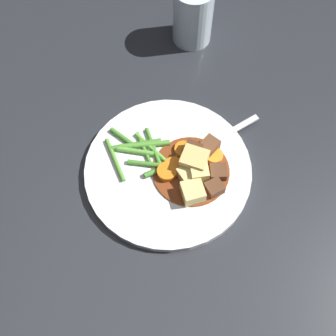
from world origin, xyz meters
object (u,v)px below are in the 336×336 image
object	(u,v)px
potato_chunk_0	(199,173)
dinner_plate	(168,170)
potato_chunk_1	(193,192)
carrot_slice_0	(169,172)
potato_chunk_3	(189,174)
carrot_slice_2	(174,166)
meat_chunk_3	(218,173)
meat_chunk_0	(214,188)
carrot_slice_3	(214,156)
fork	(211,143)
carrot_slice_1	(183,150)
potato_chunk_2	(194,161)
meat_chunk_2	(208,148)
water_glass	(196,15)
meat_chunk_1	(192,152)

from	to	relation	value
potato_chunk_0	dinner_plate	bearing A→B (deg)	169.51
potato_chunk_0	potato_chunk_1	xyz separation A→B (m)	(-0.01, -0.03, -0.00)
carrot_slice_0	potato_chunk_3	xyz separation A→B (m)	(0.03, -0.00, 0.00)
carrot_slice_0	potato_chunk_1	distance (m)	0.05
dinner_plate	potato_chunk_3	distance (m)	0.04
potato_chunk_0	carrot_slice_2	bearing A→B (deg)	163.57
potato_chunk_0	potato_chunk_3	bearing A→B (deg)	-172.16
meat_chunk_3	carrot_slice_0	bearing A→B (deg)	-172.74
meat_chunk_0	carrot_slice_3	bearing A→B (deg)	95.57
carrot_slice_3	fork	bearing A→B (deg)	105.72
fork	carrot_slice_2	bearing A→B (deg)	-135.65
carrot_slice_1	meat_chunk_0	size ratio (longest dim) A/B	1.16
carrot_slice_3	carrot_slice_0	bearing A→B (deg)	-149.66
dinner_plate	potato_chunk_0	size ratio (longest dim) A/B	8.77
carrot_slice_0	potato_chunk_1	size ratio (longest dim) A/B	0.95
potato_chunk_3	potato_chunk_1	bearing A→B (deg)	-71.17
potato_chunk_1	potato_chunk_2	size ratio (longest dim) A/B	0.83
potato_chunk_1	meat_chunk_2	distance (m)	0.08
dinner_plate	meat_chunk_0	size ratio (longest dim) A/B	10.57
carrot_slice_3	water_glass	distance (m)	0.27
potato_chunk_3	meat_chunk_1	world-z (taller)	meat_chunk_1
carrot_slice_1	fork	xyz separation A→B (m)	(0.04, 0.02, -0.00)
carrot_slice_1	meat_chunk_3	size ratio (longest dim) A/B	1.15
potato_chunk_2	water_glass	world-z (taller)	water_glass
carrot_slice_3	water_glass	bearing A→B (deg)	103.79
meat_chunk_1	meat_chunk_3	size ratio (longest dim) A/B	1.13
potato_chunk_0	meat_chunk_1	xyz separation A→B (m)	(-0.01, 0.04, -0.00)
meat_chunk_0	meat_chunk_2	bearing A→B (deg)	104.38
meat_chunk_3	potato_chunk_1	bearing A→B (deg)	-130.72
dinner_plate	meat_chunk_3	world-z (taller)	meat_chunk_3
potato_chunk_2	potato_chunk_3	world-z (taller)	potato_chunk_2
meat_chunk_2	meat_chunk_3	distance (m)	0.04
potato_chunk_3	potato_chunk_0	bearing A→B (deg)	7.84
carrot_slice_1	carrot_slice_3	distance (m)	0.05
carrot_slice_1	meat_chunk_2	size ratio (longest dim) A/B	0.90
carrot_slice_2	potato_chunk_0	bearing A→B (deg)	-16.43
potato_chunk_2	carrot_slice_0	bearing A→B (deg)	-151.82
carrot_slice_1	meat_chunk_2	xyz separation A→B (m)	(0.04, 0.00, 0.01)
carrot_slice_1	potato_chunk_0	world-z (taller)	potato_chunk_0
potato_chunk_3	meat_chunk_0	world-z (taller)	potato_chunk_3
meat_chunk_0	carrot_slice_1	bearing A→B (deg)	132.21
carrot_slice_1	dinner_plate	bearing A→B (deg)	-120.34
carrot_slice_3	water_glass	world-z (taller)	water_glass
carrot_slice_3	meat_chunk_3	distance (m)	0.03
potato_chunk_1	meat_chunk_3	bearing A→B (deg)	49.28
meat_chunk_3	water_glass	world-z (taller)	water_glass
fork	water_glass	distance (m)	0.25
meat_chunk_0	dinner_plate	bearing A→B (deg)	160.04
carrot_slice_1	potato_chunk_1	bearing A→B (deg)	-72.12
carrot_slice_0	water_glass	distance (m)	0.30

